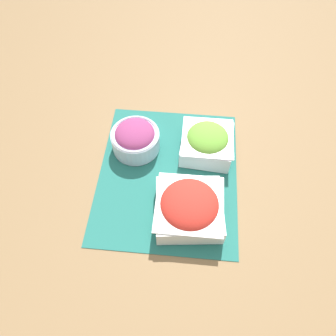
% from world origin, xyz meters
% --- Properties ---
extents(ground_plane, '(3.00, 3.00, 0.00)m').
position_xyz_m(ground_plane, '(0.00, 0.00, 0.00)').
color(ground_plane, olive).
extents(placemat, '(0.49, 0.41, 0.00)m').
position_xyz_m(placemat, '(0.00, 0.00, 0.00)').
color(placemat, '#236B60').
rests_on(placemat, ground_plane).
extents(lettuce_bowl, '(0.16, 0.16, 0.09)m').
position_xyz_m(lettuce_bowl, '(0.09, -0.11, 0.05)').
color(lettuce_bowl, white).
rests_on(lettuce_bowl, placemat).
extents(tomato_bowl, '(0.19, 0.19, 0.09)m').
position_xyz_m(tomato_bowl, '(-0.13, -0.07, 0.05)').
color(tomato_bowl, white).
rests_on(tomato_bowl, placemat).
extents(onion_bowl, '(0.15, 0.15, 0.09)m').
position_xyz_m(onion_bowl, '(0.09, 0.11, 0.05)').
color(onion_bowl, silver).
rests_on(onion_bowl, placemat).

